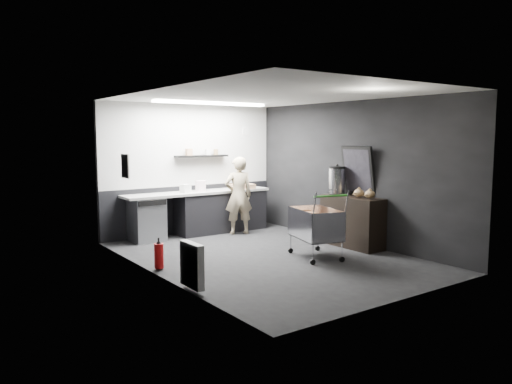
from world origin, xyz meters
TOP-DOWN VIEW (x-y plane):
  - floor at (0.00, 0.00)m, footprint 5.50×5.50m
  - ceiling at (0.00, 0.00)m, footprint 5.50×5.50m
  - wall_back at (0.00, 2.75)m, footprint 5.50×0.00m
  - wall_front at (0.00, -2.75)m, footprint 5.50×0.00m
  - wall_left at (-2.00, 0.00)m, footprint 0.00×5.50m
  - wall_right at (2.00, 0.00)m, footprint 0.00×5.50m
  - kitchen_wall_panel at (0.00, 2.73)m, footprint 3.95×0.02m
  - dado_panel at (0.00, 2.73)m, footprint 3.95×0.02m
  - floating_shelf at (0.20, 2.62)m, footprint 1.20×0.22m
  - wall_clock at (1.40, 2.72)m, footprint 0.20×0.03m
  - poster at (-1.98, 1.30)m, footprint 0.02×0.30m
  - poster_red_band at (-1.98, 1.30)m, footprint 0.02×0.22m
  - radiator at (-1.94, -0.90)m, footprint 0.10×0.50m
  - ceiling_strip at (0.00, 1.85)m, footprint 2.40×0.20m
  - prep_counter at (0.14, 2.42)m, footprint 3.20×0.61m
  - person at (0.70, 1.97)m, footprint 0.68×0.55m
  - shopping_cart at (0.62, -0.49)m, footprint 0.85×1.16m
  - sideboard at (1.76, -0.22)m, footprint 0.53×1.24m
  - fire_extinguisher at (-1.85, 0.33)m, footprint 0.14×0.14m
  - cardboard_box at (1.06, 2.37)m, footprint 0.55×0.45m
  - pink_tub at (0.05, 2.42)m, footprint 0.22×0.22m
  - white_container at (-0.32, 2.37)m, footprint 0.23×0.20m

SIDE VIEW (x-z plane):
  - floor at x=0.00m, z-range 0.00..0.00m
  - fire_extinguisher at x=-1.85m, z-range -0.01..0.47m
  - radiator at x=-1.94m, z-range 0.05..0.65m
  - prep_counter at x=0.14m, z-range 0.01..0.91m
  - dado_panel at x=0.00m, z-range 0.00..1.00m
  - shopping_cart at x=0.62m, z-range -0.03..1.10m
  - sideboard at x=1.76m, z-range -0.34..1.52m
  - person at x=0.70m, z-range 0.00..1.62m
  - cardboard_box at x=1.06m, z-range 0.90..1.00m
  - white_container at x=-0.32m, z-range 0.90..1.07m
  - pink_tub at x=0.05m, z-range 0.90..1.12m
  - wall_back at x=0.00m, z-range -1.40..4.10m
  - wall_front at x=0.00m, z-range -1.40..4.10m
  - wall_left at x=-2.00m, z-range -1.40..4.10m
  - wall_right at x=2.00m, z-range -1.40..4.10m
  - poster at x=-1.98m, z-range 1.35..1.75m
  - floating_shelf at x=0.20m, z-range 1.60..1.64m
  - poster_red_band at x=-1.98m, z-range 1.57..1.67m
  - kitchen_wall_panel at x=0.00m, z-range 1.00..2.70m
  - wall_clock at x=1.40m, z-range 2.05..2.25m
  - ceiling_strip at x=0.00m, z-range 2.65..2.69m
  - ceiling at x=0.00m, z-range 2.70..2.70m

